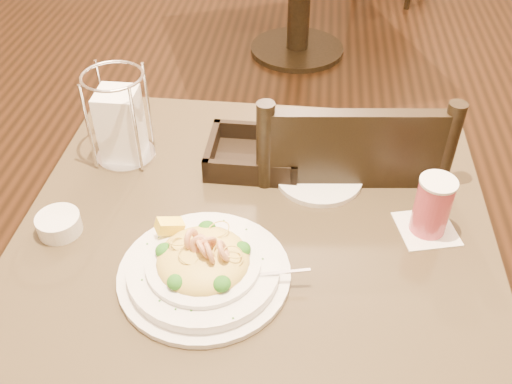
# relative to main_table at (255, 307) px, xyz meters

# --- Properties ---
(main_table) EXTENTS (0.90, 0.90, 0.74)m
(main_table) POSITION_rel_main_table_xyz_m (0.00, 0.00, 0.00)
(main_table) COLOR black
(main_table) RESTS_ON ground
(dining_chair_near) EXTENTS (0.46, 0.46, 0.93)m
(dining_chair_near) POSITION_rel_main_table_xyz_m (0.17, 0.29, -0.01)
(dining_chair_near) COLOR black
(dining_chair_near) RESTS_ON ground
(pasta_bowl) EXTENTS (0.33, 0.30, 0.10)m
(pasta_bowl) POSITION_rel_main_table_xyz_m (-0.08, -0.12, 0.26)
(pasta_bowl) COLOR white
(pasta_bowl) RESTS_ON main_table
(drink_glass) EXTENTS (0.13, 0.13, 0.12)m
(drink_glass) POSITION_rel_main_table_xyz_m (0.32, 0.04, 0.29)
(drink_glass) COLOR white
(drink_glass) RESTS_ON main_table
(bread_basket) EXTENTS (0.20, 0.16, 0.05)m
(bread_basket) POSITION_rel_main_table_xyz_m (-0.03, 0.21, 0.25)
(bread_basket) COLOR black
(bread_basket) RESTS_ON main_table
(napkin_caddy) EXTENTS (0.13, 0.13, 0.20)m
(napkin_caddy) POSITION_rel_main_table_xyz_m (-0.31, 0.20, 0.32)
(napkin_caddy) COLOR silver
(napkin_caddy) RESTS_ON main_table
(side_plate) EXTENTS (0.22, 0.22, 0.01)m
(side_plate) POSITION_rel_main_table_xyz_m (0.12, 0.17, 0.24)
(side_plate) COLOR white
(side_plate) RESTS_ON main_table
(butter_ramekin) EXTENTS (0.09, 0.09, 0.04)m
(butter_ramekin) POSITION_rel_main_table_xyz_m (-0.37, -0.04, 0.25)
(butter_ramekin) COLOR white
(butter_ramekin) RESTS_ON main_table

